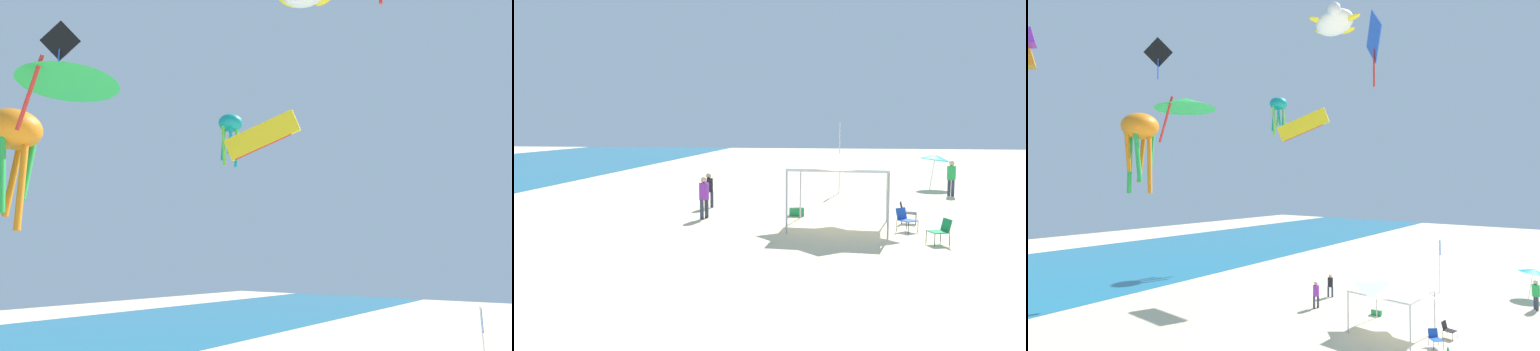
% 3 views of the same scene
% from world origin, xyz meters
% --- Properties ---
extents(ground, '(120.00, 120.00, 0.10)m').
position_xyz_m(ground, '(0.00, 0.00, -0.05)').
color(ground, beige).
extents(canopy_tent, '(3.50, 3.75, 2.75)m').
position_xyz_m(canopy_tent, '(-2.80, 3.62, 2.47)').
color(canopy_tent, '#B7B7BC').
rests_on(canopy_tent, ground).
extents(beach_umbrella, '(1.91, 1.89, 2.26)m').
position_xyz_m(beach_umbrella, '(9.52, -1.93, 1.88)').
color(beach_umbrella, silver).
rests_on(beach_umbrella, ground).
extents(folding_chair_right_of_tent, '(0.63, 0.71, 0.82)m').
position_xyz_m(folding_chair_right_of_tent, '(-1.60, 1.07, 0.47)').
color(folding_chair_right_of_tent, black).
rests_on(folding_chair_right_of_tent, ground).
extents(folding_chair_left_of_tent, '(0.70, 0.77, 0.82)m').
position_xyz_m(folding_chair_left_of_tent, '(-5.04, 0.39, 0.47)').
color(folding_chair_left_of_tent, black).
rests_on(folding_chair_left_of_tent, ground).
extents(folding_chair_facing_ocean, '(0.81, 0.80, 0.82)m').
position_xyz_m(folding_chair_facing_ocean, '(-3.12, 1.29, 0.47)').
color(folding_chair_facing_ocean, black).
rests_on(folding_chair_facing_ocean, ground).
extents(cooler_box, '(0.51, 0.68, 0.40)m').
position_xyz_m(cooler_box, '(-0.63, 5.42, 0.20)').
color(cooler_box, '#1E8C4C').
rests_on(cooler_box, ground).
extents(banner_flag, '(0.36, 0.06, 3.95)m').
position_xyz_m(banner_flag, '(6.81, 3.70, 2.37)').
color(banner_flag, silver).
rests_on(banner_flag, ground).
extents(person_beachcomber, '(0.38, 0.38, 1.60)m').
position_xyz_m(person_beachcomber, '(0.89, 9.61, 0.94)').
color(person_beachcomber, '#33384C').
rests_on(person_beachcomber, ground).
extents(person_by_tent, '(0.43, 0.41, 1.72)m').
position_xyz_m(person_by_tent, '(-1.79, 9.09, 1.01)').
color(person_by_tent, '#33384C').
rests_on(person_by_tent, ground).
extents(person_kite_handler, '(0.48, 0.45, 1.90)m').
position_xyz_m(person_kite_handler, '(6.50, -2.25, 1.12)').
color(person_kite_handler, '#33384C').
rests_on(person_kite_handler, ground).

